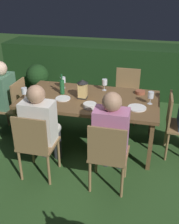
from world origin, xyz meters
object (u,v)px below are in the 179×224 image
(person_in_cream, at_px, (41,124))
(chair_side_left_b, at_px, (108,154))
(chair_side_left_a, at_px, (36,143))
(bowl_olives, at_px, (110,99))
(wine_glass_a, at_px, (63,81))
(bowl_bread, at_px, (90,105))
(person_in_green, at_px, (0,94))
(bowl_salad, at_px, (140,92))
(dining_table, at_px, (90,101))
(chair_head_near, at_px, (13,105))
(green_bottle_on_table, at_px, (62,87))
(wine_glass_b, at_px, (151,96))
(plate_a, at_px, (63,98))
(chair_side_right_b, at_px, (126,93))
(lantern_centerpiece, at_px, (83,88))
(person_in_pink, at_px, (112,133))
(plate_b, at_px, (137,108))
(wine_glass_d, at_px, (36,93))
(chair_head_far, at_px, (177,123))
(potted_plant_by_hedge, at_px, (38,79))
(wine_glass_c, at_px, (105,83))
(wine_glass_e, at_px, (24,91))

(person_in_cream, relative_size, chair_side_left_b, 1.32)
(chair_side_left_a, bearing_deg, bowl_olives, 50.39)
(wine_glass_a, bearing_deg, bowl_bread, -46.16)
(person_in_green, distance_m, bowl_salad, 2.08)
(bowl_olives, relative_size, bowl_bread, 0.84)
(dining_table, relative_size, chair_head_near, 2.16)
(green_bottle_on_table, bearing_deg, wine_glass_b, -2.66)
(wine_glass_a, bearing_deg, plate_a, -71.94)
(bowl_olives, distance_m, bowl_salad, 0.51)
(chair_side_right_b, distance_m, lantern_centerpiece, 1.12)
(person_in_pink, distance_m, green_bottle_on_table, 1.14)
(chair_head_near, xyz_separation_m, plate_b, (1.85, -0.18, 0.24))
(chair_side_right_b, height_order, wine_glass_d, wine_glass_d)
(chair_side_left_a, distance_m, chair_head_far, 1.84)
(dining_table, xyz_separation_m, person_in_cream, (-0.42, -0.70, -0.04))
(chair_side_right_b, distance_m, potted_plant_by_hedge, 1.90)
(wine_glass_a, height_order, plate_a, wine_glass_a)
(chair_head_far, bearing_deg, potted_plant_by_hedge, 151.85)
(dining_table, bearing_deg, plate_a, -160.92)
(dining_table, bearing_deg, person_in_green, 180.00)
(wine_glass_d, relative_size, potted_plant_by_hedge, 0.24)
(chair_head_near, distance_m, plate_a, 0.89)
(person_in_pink, xyz_separation_m, green_bottle_on_table, (-0.84, 0.76, 0.19))
(chair_side_right_b, distance_m, wine_glass_b, 1.04)
(bowl_salad, bearing_deg, wine_glass_b, -65.16)
(chair_side_left_b, distance_m, wine_glass_b, 1.04)
(dining_table, bearing_deg, chair_side_left_b, -64.63)
(bowl_olives, bearing_deg, dining_table, 174.10)
(wine_glass_c, relative_size, potted_plant_by_hedge, 0.24)
(wine_glass_a, height_order, wine_glass_c, same)
(bowl_salad, bearing_deg, wine_glass_e, -159.10)
(potted_plant_by_hedge, bearing_deg, bowl_olives, -39.88)
(chair_side_left_b, xyz_separation_m, wine_glass_d, (-1.09, 0.63, 0.35))
(potted_plant_by_hedge, bearing_deg, wine_glass_a, -49.96)
(wine_glass_c, relative_size, bowl_salad, 1.24)
(chair_side_left_a, xyz_separation_m, wine_glass_e, (-0.41, 0.64, 0.35))
(chair_side_left_b, height_order, bowl_salad, chair_side_left_b)
(person_in_green, relative_size, chair_side_left_b, 1.32)
(wine_glass_a, distance_m, wine_glass_c, 0.62)
(wine_glass_c, bearing_deg, person_in_cream, -118.92)
(person_in_pink, relative_size, wine_glass_a, 6.80)
(dining_table, distance_m, chair_side_right_b, 1.01)
(chair_head_near, xyz_separation_m, chair_side_left_b, (1.61, -0.89, 0.00))
(wine_glass_e, xyz_separation_m, bowl_olives, (1.13, 0.23, -0.09))
(person_in_pink, relative_size, bowl_olives, 8.05)
(chair_side_left_b, relative_size, bowl_salad, 6.37)
(plate_b, bearing_deg, chair_head_far, 18.37)
(dining_table, relative_size, wine_glass_c, 11.14)
(dining_table, relative_size, wine_glass_d, 11.14)
(chair_side_right_b, height_order, bowl_olives, chair_side_right_b)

